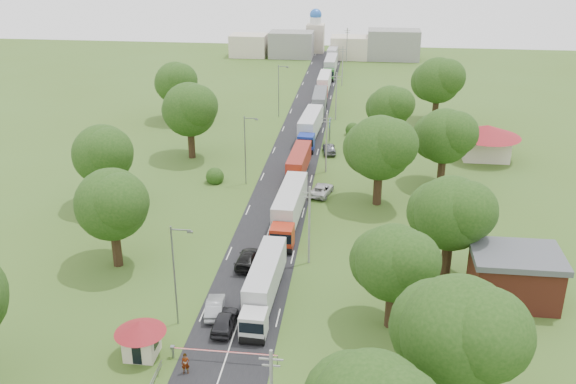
# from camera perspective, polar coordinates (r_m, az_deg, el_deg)

# --- Properties ---
(ground) EXTENTS (260.00, 260.00, 0.00)m
(ground) POSITION_cam_1_polar(r_m,az_deg,el_deg) (77.38, -1.74, -3.56)
(ground) COLOR #3C571D
(ground) RESTS_ON ground
(road) EXTENTS (8.00, 200.00, 0.04)m
(road) POSITION_cam_1_polar(r_m,az_deg,el_deg) (95.56, 0.03, 1.71)
(road) COLOR black
(road) RESTS_ON ground
(boom_barrier) EXTENTS (9.22, 0.35, 1.18)m
(boom_barrier) POSITION_cam_1_polar(r_m,az_deg,el_deg) (56.16, -7.06, -13.90)
(boom_barrier) COLOR slate
(boom_barrier) RESTS_ON ground
(guard_booth) EXTENTS (4.40, 4.40, 3.45)m
(guard_booth) POSITION_cam_1_polar(r_m,az_deg,el_deg) (56.97, -12.97, -12.21)
(guard_booth) COLOR beige
(guard_booth) RESTS_ON ground
(info_sign) EXTENTS (0.12, 3.10, 4.10)m
(info_sign) POSITION_cam_1_polar(r_m,az_deg,el_deg) (108.32, 3.74, 5.89)
(info_sign) COLOR slate
(info_sign) RESTS_ON ground
(pole_1) EXTENTS (1.60, 0.24, 9.00)m
(pole_1) POSITION_cam_1_polar(r_m,az_deg,el_deg) (68.49, 1.90, -2.86)
(pole_1) COLOR gray
(pole_1) RESTS_ON ground
(pole_2) EXTENTS (1.60, 0.24, 9.00)m
(pole_2) POSITION_cam_1_polar(r_m,az_deg,el_deg) (94.47, 3.43, 4.43)
(pole_2) COLOR gray
(pole_2) RESTS_ON ground
(pole_3) EXTENTS (1.60, 0.24, 9.00)m
(pole_3) POSITION_cam_1_polar(r_m,az_deg,el_deg) (121.35, 4.30, 8.54)
(pole_3) COLOR gray
(pole_3) RESTS_ON ground
(pole_4) EXTENTS (1.60, 0.24, 9.00)m
(pole_4) POSITION_cam_1_polar(r_m,az_deg,el_deg) (148.64, 4.86, 11.14)
(pole_4) COLOR gray
(pole_4) RESTS_ON ground
(pole_5) EXTENTS (1.60, 0.24, 9.00)m
(pole_5) POSITION_cam_1_polar(r_m,az_deg,el_deg) (176.16, 5.26, 12.94)
(pole_5) COLOR gray
(pole_5) RESTS_ON ground
(lamp_0) EXTENTS (2.03, 0.22, 10.00)m
(lamp_0) POSITION_cam_1_polar(r_m,az_deg,el_deg) (58.64, -9.95, -6.95)
(lamp_0) COLOR slate
(lamp_0) RESTS_ON ground
(lamp_1) EXTENTS (2.03, 0.22, 10.00)m
(lamp_1) POSITION_cam_1_polar(r_m,az_deg,el_deg) (89.80, -3.75, 4.02)
(lamp_1) COLOR slate
(lamp_1) RESTS_ON ground
(lamp_2) EXTENTS (2.03, 0.22, 10.00)m
(lamp_2) POSITION_cam_1_polar(r_m,az_deg,el_deg) (123.05, -0.78, 9.21)
(lamp_2) COLOR slate
(lamp_2) RESTS_ON ground
(tree_1) EXTENTS (9.60, 9.60, 12.05)m
(tree_1) POSITION_cam_1_polar(r_m,az_deg,el_deg) (47.43, 14.89, -11.94)
(tree_1) COLOR #382616
(tree_1) RESTS_ON ground
(tree_2) EXTENTS (8.00, 8.00, 10.10)m
(tree_2) POSITION_cam_1_polar(r_m,az_deg,el_deg) (57.85, 9.40, -6.16)
(tree_2) COLOR #382616
(tree_2) RESTS_ON ground
(tree_3) EXTENTS (8.80, 8.80, 11.07)m
(tree_3) POSITION_cam_1_polar(r_m,az_deg,el_deg) (67.12, 14.29, -1.77)
(tree_3) COLOR #382616
(tree_3) RESTS_ON ground
(tree_4) EXTENTS (9.60, 9.60, 12.05)m
(tree_4) POSITION_cam_1_polar(r_m,az_deg,el_deg) (83.08, 8.16, 3.95)
(tree_4) COLOR #382616
(tree_4) RESTS_ON ground
(tree_5) EXTENTS (8.80, 8.80, 11.07)m
(tree_5) POSITION_cam_1_polar(r_m,az_deg,el_deg) (91.55, 13.74, 4.88)
(tree_5) COLOR #382616
(tree_5) RESTS_ON ground
(tree_6) EXTENTS (8.00, 8.00, 10.10)m
(tree_6) POSITION_cam_1_polar(r_m,az_deg,el_deg) (107.43, 9.05, 7.51)
(tree_6) COLOR #382616
(tree_6) RESTS_ON ground
(tree_7) EXTENTS (9.60, 9.60, 12.05)m
(tree_7) POSITION_cam_1_polar(r_m,az_deg,el_deg) (122.37, 13.17, 9.66)
(tree_7) COLOR #382616
(tree_7) RESTS_ON ground
(tree_10) EXTENTS (8.80, 8.80, 11.07)m
(tree_10) POSITION_cam_1_polar(r_m,az_deg,el_deg) (69.56, -15.37, -1.00)
(tree_10) COLOR #382616
(tree_10) RESTS_ON ground
(tree_11) EXTENTS (8.80, 8.80, 11.07)m
(tree_11) POSITION_cam_1_polar(r_m,az_deg,el_deg) (85.05, -16.12, 3.27)
(tree_11) COLOR #382616
(tree_11) RESTS_ON ground
(tree_12) EXTENTS (9.60, 9.60, 12.05)m
(tree_12) POSITION_cam_1_polar(r_m,az_deg,el_deg) (100.98, -8.74, 7.29)
(tree_12) COLOR #382616
(tree_12) RESTS_ON ground
(tree_13) EXTENTS (8.80, 8.80, 11.07)m
(tree_13) POSITION_cam_1_polar(r_m,az_deg,el_deg) (121.94, -9.94, 9.56)
(tree_13) COLOR #382616
(tree_13) RESTS_ON ground
(house_brick) EXTENTS (8.60, 6.60, 5.20)m
(house_brick) POSITION_cam_1_polar(r_m,az_deg,el_deg) (66.58, 19.47, -7.04)
(house_brick) COLOR maroon
(house_brick) RESTS_ON ground
(house_cream) EXTENTS (10.08, 10.08, 5.80)m
(house_cream) POSITION_cam_1_polar(r_m,az_deg,el_deg) (105.01, 17.25, 4.72)
(house_cream) COLOR beige
(house_cream) RESTS_ON ground
(distant_town) EXTENTS (52.00, 8.00, 8.00)m
(distant_town) POSITION_cam_1_polar(r_m,az_deg,el_deg) (181.49, 3.74, 12.89)
(distant_town) COLOR gray
(distant_town) RESTS_ON ground
(church) EXTENTS (5.00, 5.00, 12.30)m
(church) POSITION_cam_1_polar(r_m,az_deg,el_deg) (189.37, 2.45, 13.91)
(church) COLOR beige
(church) RESTS_ON ground
(truck_0) EXTENTS (2.75, 14.06, 3.89)m
(truck_0) POSITION_cam_1_polar(r_m,az_deg,el_deg) (62.76, -2.15, -8.14)
(truck_0) COLOR silver
(truck_0) RESTS_ON ground
(truck_1) EXTENTS (3.12, 15.49, 4.29)m
(truck_1) POSITION_cam_1_polar(r_m,az_deg,el_deg) (78.15, 0.09, -1.44)
(truck_1) COLOR #A82813
(truck_1) RESTS_ON ground
(truck_2) EXTENTS (2.70, 13.65, 3.78)m
(truck_2) POSITION_cam_1_polar(r_m,az_deg,el_deg) (92.85, 0.91, 2.38)
(truck_2) COLOR gold
(truck_2) RESTS_ON ground
(truck_3) EXTENTS (3.39, 15.67, 4.33)m
(truck_3) POSITION_cam_1_polar(r_m,az_deg,el_deg) (110.02, 1.96, 5.81)
(truck_3) COLOR navy
(truck_3) RESTS_ON ground
(truck_4) EXTENTS (2.76, 14.50, 4.01)m
(truck_4) POSITION_cam_1_polar(r_m,az_deg,el_deg) (126.14, 2.80, 7.92)
(truck_4) COLOR silver
(truck_4) RESTS_ON ground
(truck_5) EXTENTS (2.46, 13.94, 3.87)m
(truck_5) POSITION_cam_1_polar(r_m,az_deg,el_deg) (142.55, 3.22, 9.61)
(truck_5) COLOR red
(truck_5) RESTS_ON ground
(truck_6) EXTENTS (2.72, 15.24, 4.22)m
(truck_6) POSITION_cam_1_polar(r_m,az_deg,el_deg) (159.90, 3.80, 11.10)
(truck_6) COLOR #256024
(truck_6) RESTS_ON ground
(truck_7) EXTENTS (2.95, 14.27, 3.94)m
(truck_7) POSITION_cam_1_polar(r_m,az_deg,el_deg) (175.94, 4.04, 12.11)
(truck_7) COLOR silver
(truck_7) RESTS_ON ground
(car_lane_front) EXTENTS (1.95, 4.79, 1.63)m
(car_lane_front) POSITION_cam_1_polar(r_m,az_deg,el_deg) (59.88, -5.65, -11.34)
(car_lane_front) COLOR black
(car_lane_front) RESTS_ON ground
(car_lane_mid) EXTENTS (2.15, 4.73, 1.50)m
(car_lane_mid) POSITION_cam_1_polar(r_m,az_deg,el_deg) (62.04, -6.51, -10.11)
(car_lane_mid) COLOR gray
(car_lane_mid) RESTS_ON ground
(car_lane_rear) EXTENTS (2.43, 5.47, 1.56)m
(car_lane_rear) POSITION_cam_1_polar(r_m,az_deg,el_deg) (69.91, -3.58, -5.93)
(car_lane_rear) COLOR black
(car_lane_rear) RESTS_ON ground
(car_verge_near) EXTENTS (3.52, 5.66, 1.46)m
(car_verge_near) POSITION_cam_1_polar(r_m,az_deg,el_deg) (87.64, 3.00, 0.19)
(car_verge_near) COLOR #BBBBBB
(car_verge_near) RESTS_ON ground
(car_verge_far) EXTENTS (2.59, 5.10, 1.66)m
(car_verge_far) POSITION_cam_1_polar(r_m,az_deg,el_deg) (103.91, 3.69, 3.90)
(car_verge_far) COLOR #5B5E63
(car_verge_far) RESTS_ON ground
(pedestrian_near) EXTENTS (0.75, 0.55, 1.87)m
(pedestrian_near) POSITION_cam_1_polar(r_m,az_deg,el_deg) (55.02, -9.10, -14.86)
(pedestrian_near) COLOR gray
(pedestrian_near) RESTS_ON ground
(pedestrian_booth) EXTENTS (0.91, 1.05, 1.84)m
(pedestrian_booth) POSITION_cam_1_polar(r_m,az_deg,el_deg) (57.68, -12.09, -13.14)
(pedestrian_booth) COLOR gray
(pedestrian_booth) RESTS_ON ground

